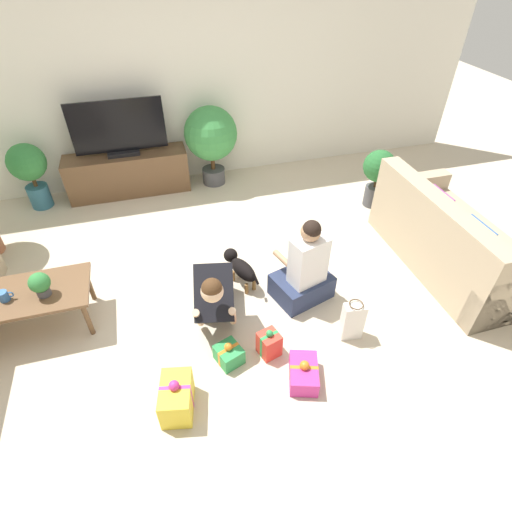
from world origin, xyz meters
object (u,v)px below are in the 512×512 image
gift_box_c (229,354)px  gift_bag_a (352,321)px  gift_box_a (269,344)px  tabletop_plant (40,284)px  person_kneeling (215,294)px  mug (4,296)px  gift_box_b (177,398)px  potted_plant_corner_right (378,172)px  dog (240,267)px  potted_plant_back_right (211,136)px  tv_console (129,174)px  coffee_table (28,297)px  gift_box_d (304,373)px  tv (119,131)px  sofa_right (449,241)px  person_sitting (304,272)px  potted_plant_back_left (29,169)px

gift_box_c → gift_bag_a: 1.08m
gift_box_a → tabletop_plant: tabletop_plant is taller
gift_box_a → tabletop_plant: 1.94m
gift_box_a → person_kneeling: bearing=125.3°
mug → tabletop_plant: (0.30, -0.02, 0.08)m
person_kneeling → gift_box_c: person_kneeling is taller
gift_box_a → gift_box_b: bearing=-159.9°
potted_plant_corner_right → gift_bag_a: size_ratio=1.84×
dog → gift_box_a: bearing=70.1°
potted_plant_back_right → tv_console: bearing=177.4°
tv_console → tabletop_plant: bearing=-108.1°
coffee_table → gift_bag_a: 2.76m
gift_box_b → gift_box_d: bearing=-1.5°
person_kneeling → gift_box_b: size_ratio=2.09×
gift_box_a → gift_box_c: bearing=177.3°
tv_console → person_kneeling: bearing=-75.7°
tv_console → gift_box_d: tv_console is taller
tv_console → tv: 0.57m
tv → person_kneeling: (0.65, -2.55, -0.52)m
gift_bag_a → mug: size_ratio=3.34×
tv → gift_box_b: bearing=-86.6°
sofa_right → tabletop_plant: (-3.84, 0.19, 0.23)m
person_kneeling → tabletop_plant: size_ratio=3.58×
potted_plant_corner_right → tabletop_plant: potted_plant_corner_right is taller
potted_plant_corner_right → tv_console: bearing=158.3°
gift_box_d → tabletop_plant: (-1.91, 1.11, 0.45)m
tv → gift_box_d: (1.18, -3.36, -0.77)m
person_kneeling → sofa_right: bearing=14.8°
tv → mug: bearing=-114.9°
sofa_right → gift_bag_a: 1.51m
gift_box_a → mug: bearing=158.3°
tv_console → coffee_table: bearing=-112.0°
gift_box_d → mug: size_ratio=3.16×
tv → gift_box_a: bearing=-71.9°
gift_box_a → tv: bearing=108.1°
potted_plant_back_right → gift_box_c: size_ratio=4.05×
person_sitting → tabletop_plant: size_ratio=4.06×
potted_plant_back_left → gift_box_c: bearing=-59.2°
potted_plant_back_right → dog: (-0.14, -2.08, -0.47)m
potted_plant_back_right → coffee_table: bearing=-133.1°
gift_box_a → tabletop_plant: (-1.73, 0.79, 0.41)m
gift_box_c → gift_bag_a: size_ratio=0.65×
gift_box_a → tabletop_plant: bearing=155.5°
gift_box_b → person_sitting: bearing=32.8°
tv → potted_plant_corner_right: tv is taller
gift_bag_a → sofa_right: bearing=24.2°
tv → gift_box_c: tv is taller
tv → person_kneeling: bearing=-75.7°
coffee_table → tv: size_ratio=0.89×
gift_box_b → tabletop_plant: tabletop_plant is taller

